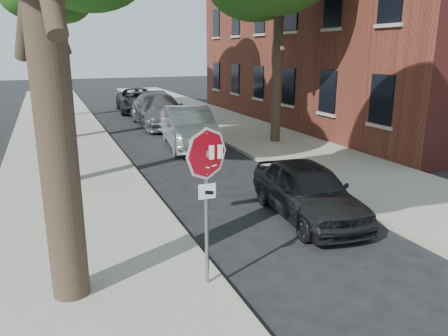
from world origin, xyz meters
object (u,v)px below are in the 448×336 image
at_px(car_a, 308,190).
at_px(car_b, 189,128).
at_px(car_c, 159,110).
at_px(car_d, 138,100).
at_px(stop_sign, 207,177).

height_order(car_a, car_b, car_b).
distance_m(car_c, car_d, 5.84).
bearing_deg(stop_sign, car_c, 78.88).
bearing_deg(stop_sign, car_d, 81.53).
xyz_separation_m(car_b, car_d, (0.21, 11.47, -0.07)).
relative_size(car_a, car_b, 0.79).
bearing_deg(car_a, car_b, 96.98).
xyz_separation_m(car_a, car_b, (-0.21, 8.50, 0.15)).
xyz_separation_m(car_c, car_d, (0.09, 5.84, -0.08)).
bearing_deg(stop_sign, car_a, 33.66).
height_order(car_a, car_c, car_c).
xyz_separation_m(car_b, car_c, (0.12, 5.63, 0.01)).
relative_size(car_a, car_c, 0.68).
bearing_deg(car_c, car_a, -88.50).
distance_m(car_b, car_d, 11.48).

